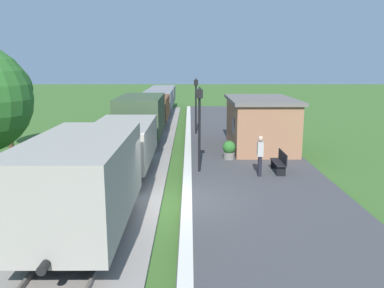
{
  "coord_description": "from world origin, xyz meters",
  "views": [
    {
      "loc": [
        0.5,
        -13.01,
        4.91
      ],
      "look_at": [
        0.59,
        2.54,
        1.7
      ],
      "focal_mm": 36.83,
      "sensor_mm": 36.0,
      "label": 1
    }
  ],
  "objects_px": {
    "bench_down_platform": "(248,127)",
    "tree_trackside_far": "(6,89)",
    "freight_train": "(146,116)",
    "person_waiting": "(260,154)",
    "station_hut": "(260,123)",
    "lamp_post_near": "(199,113)",
    "lamp_post_far": "(196,95)",
    "potted_planter": "(229,150)",
    "bench_near_hut": "(280,162)"
  },
  "relations": [
    {
      "from": "bench_down_platform",
      "to": "tree_trackside_far",
      "type": "relative_size",
      "value": 0.3
    },
    {
      "from": "freight_train",
      "to": "person_waiting",
      "type": "relative_size",
      "value": 22.92
    },
    {
      "from": "station_hut",
      "to": "tree_trackside_far",
      "type": "distance_m",
      "value": 14.17
    },
    {
      "from": "lamp_post_near",
      "to": "lamp_post_far",
      "type": "distance_m",
      "value": 9.42
    },
    {
      "from": "bench_down_platform",
      "to": "potted_planter",
      "type": "bearing_deg",
      "value": -105.67
    },
    {
      "from": "person_waiting",
      "to": "lamp_post_near",
      "type": "distance_m",
      "value": 3.08
    },
    {
      "from": "person_waiting",
      "to": "tree_trackside_far",
      "type": "bearing_deg",
      "value": -19.59
    },
    {
      "from": "freight_train",
      "to": "bench_down_platform",
      "type": "xyz_separation_m",
      "value": [
        6.8,
        0.12,
        -0.78
      ]
    },
    {
      "from": "freight_train",
      "to": "bench_near_hut",
      "type": "xyz_separation_m",
      "value": [
        6.8,
        -9.28,
        -0.78
      ]
    },
    {
      "from": "tree_trackside_far",
      "to": "bench_near_hut",
      "type": "bearing_deg",
      "value": -21.18
    },
    {
      "from": "bench_down_platform",
      "to": "lamp_post_far",
      "type": "bearing_deg",
      "value": 176.9
    },
    {
      "from": "lamp_post_near",
      "to": "tree_trackside_far",
      "type": "distance_m",
      "value": 11.83
    },
    {
      "from": "person_waiting",
      "to": "lamp_post_near",
      "type": "bearing_deg",
      "value": -10.62
    },
    {
      "from": "bench_down_platform",
      "to": "lamp_post_near",
      "type": "height_order",
      "value": "lamp_post_near"
    },
    {
      "from": "potted_planter",
      "to": "bench_down_platform",
      "type": "bearing_deg",
      "value": 74.33
    },
    {
      "from": "bench_down_platform",
      "to": "potted_planter",
      "type": "height_order",
      "value": "potted_planter"
    },
    {
      "from": "bench_near_hut",
      "to": "lamp_post_far",
      "type": "xyz_separation_m",
      "value": [
        -3.49,
        9.58,
        2.08
      ]
    },
    {
      "from": "bench_near_hut",
      "to": "tree_trackside_far",
      "type": "height_order",
      "value": "tree_trackside_far"
    },
    {
      "from": "potted_planter",
      "to": "tree_trackside_far",
      "type": "relative_size",
      "value": 0.19
    },
    {
      "from": "lamp_post_far",
      "to": "tree_trackside_far",
      "type": "distance_m",
      "value": 11.37
    },
    {
      "from": "freight_train",
      "to": "station_hut",
      "type": "relative_size",
      "value": 6.76
    },
    {
      "from": "lamp_post_near",
      "to": "tree_trackside_far",
      "type": "relative_size",
      "value": 0.75
    },
    {
      "from": "lamp_post_far",
      "to": "freight_train",
      "type": "bearing_deg",
      "value": -174.76
    },
    {
      "from": "freight_train",
      "to": "bench_down_platform",
      "type": "relative_size",
      "value": 26.13
    },
    {
      "from": "potted_planter",
      "to": "lamp_post_far",
      "type": "xyz_separation_m",
      "value": [
        -1.53,
        7.18,
        2.08
      ]
    },
    {
      "from": "person_waiting",
      "to": "lamp_post_far",
      "type": "xyz_separation_m",
      "value": [
        -2.52,
        10.13,
        1.62
      ]
    },
    {
      "from": "person_waiting",
      "to": "tree_trackside_far",
      "type": "distance_m",
      "value": 14.57
    },
    {
      "from": "bench_near_hut",
      "to": "person_waiting",
      "type": "bearing_deg",
      "value": -150.59
    },
    {
      "from": "bench_down_platform",
      "to": "lamp_post_near",
      "type": "relative_size",
      "value": 0.41
    },
    {
      "from": "person_waiting",
      "to": "lamp_post_far",
      "type": "bearing_deg",
      "value": -71.02
    },
    {
      "from": "bench_down_platform",
      "to": "tree_trackside_far",
      "type": "distance_m",
      "value": 14.85
    },
    {
      "from": "bench_near_hut",
      "to": "lamp_post_near",
      "type": "bearing_deg",
      "value": 177.38
    },
    {
      "from": "tree_trackside_far",
      "to": "freight_train",
      "type": "bearing_deg",
      "value": 27.88
    },
    {
      "from": "bench_near_hut",
      "to": "lamp_post_far",
      "type": "height_order",
      "value": "lamp_post_far"
    },
    {
      "from": "bench_down_platform",
      "to": "tree_trackside_far",
      "type": "xyz_separation_m",
      "value": [
        -14.05,
        -3.95,
        2.77
      ]
    },
    {
      "from": "station_hut",
      "to": "bench_down_platform",
      "type": "relative_size",
      "value": 3.87
    },
    {
      "from": "station_hut",
      "to": "freight_train",
      "type": "bearing_deg",
      "value": 147.88
    },
    {
      "from": "freight_train",
      "to": "lamp_post_far",
      "type": "height_order",
      "value": "lamp_post_far"
    },
    {
      "from": "lamp_post_far",
      "to": "lamp_post_near",
      "type": "bearing_deg",
      "value": -90.0
    },
    {
      "from": "bench_down_platform",
      "to": "lamp_post_far",
      "type": "distance_m",
      "value": 4.06
    },
    {
      "from": "tree_trackside_far",
      "to": "bench_down_platform",
      "type": "bearing_deg",
      "value": 15.7
    },
    {
      "from": "freight_train",
      "to": "station_hut",
      "type": "xyz_separation_m",
      "value": [
        6.8,
        -4.27,
        0.15
      ]
    },
    {
      "from": "freight_train",
      "to": "tree_trackside_far",
      "type": "bearing_deg",
      "value": -152.12
    },
    {
      "from": "potted_planter",
      "to": "lamp_post_far",
      "type": "relative_size",
      "value": 0.25
    },
    {
      "from": "bench_near_hut",
      "to": "person_waiting",
      "type": "height_order",
      "value": "person_waiting"
    },
    {
      "from": "potted_planter",
      "to": "lamp_post_near",
      "type": "bearing_deg",
      "value": -124.16
    },
    {
      "from": "bench_down_platform",
      "to": "person_waiting",
      "type": "distance_m",
      "value": 10.0
    },
    {
      "from": "freight_train",
      "to": "person_waiting",
      "type": "distance_m",
      "value": 11.43
    },
    {
      "from": "freight_train",
      "to": "tree_trackside_far",
      "type": "xyz_separation_m",
      "value": [
        -7.25,
        -3.83,
        1.99
      ]
    },
    {
      "from": "person_waiting",
      "to": "tree_trackside_far",
      "type": "xyz_separation_m",
      "value": [
        -13.08,
        5.99,
        2.31
      ]
    }
  ]
}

